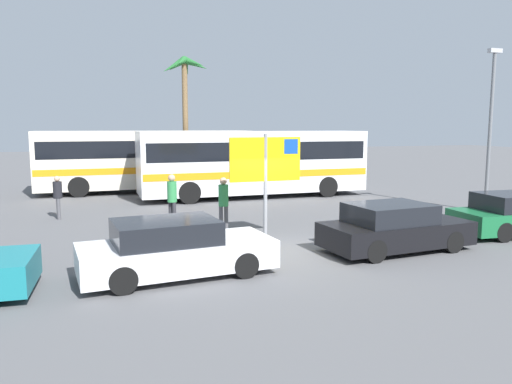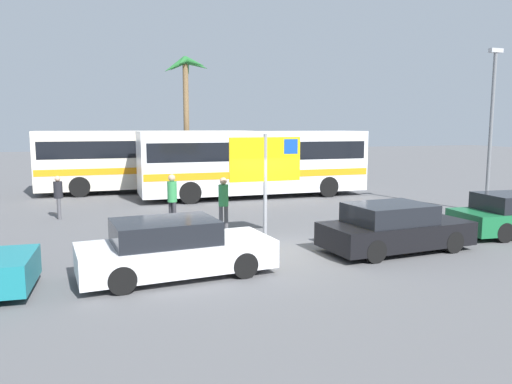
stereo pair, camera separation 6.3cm
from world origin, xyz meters
name	(u,v)px [view 2 (the right image)]	position (x,y,z in m)	size (l,w,h in m)	color
ground	(289,251)	(0.00, 0.00, 0.00)	(120.00, 120.00, 0.00)	#565659
bus_front_coach	(254,160)	(2.33, 10.31, 1.78)	(10.90, 2.66, 3.17)	white
bus_rear_coach	(147,157)	(-2.36, 14.06, 1.78)	(10.90, 2.66, 3.17)	silver
ferry_sign	(267,164)	(-0.18, 1.38, 2.33)	(2.20, 0.11, 3.20)	gray
car_black	(394,228)	(2.75, -0.87, 0.64)	(4.27, 2.12, 1.32)	black
car_white	(174,249)	(-3.38, -1.27, 0.64)	(4.53, 2.18, 1.32)	silver
pedestrian_near_sign	(223,200)	(-1.12, 2.90, 1.07)	(0.32, 0.32, 1.80)	#4C4C51
pedestrian_crossing_lot	(172,196)	(-2.56, 4.22, 1.08)	(0.32, 0.32, 1.81)	#2D2D33
pedestrian_by_bus	(58,194)	(-6.33, 7.09, 0.94)	(0.32, 0.32, 1.61)	#4C4C51
lamp_post_left_side	(491,124)	(9.85, 3.33, 3.51)	(0.56, 0.20, 6.38)	slate
palm_tree_seaside	(186,83)	(0.20, 16.50, 5.88)	(2.77, 2.73, 7.39)	brown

